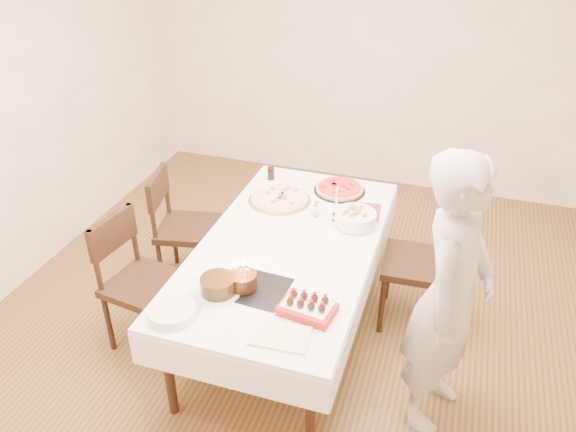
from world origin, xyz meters
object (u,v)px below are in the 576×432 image
(person, at_px, (450,298))
(pasta_bowl, at_px, (355,218))
(birthday_cake, at_px, (243,276))
(strawberry_box, at_px, (307,307))
(chair_left_dessert, at_px, (145,285))
(layer_cake, at_px, (218,286))
(pizza_pepperoni, at_px, (340,189))
(pizza_white, at_px, (279,199))
(cola_glass, at_px, (271,173))
(chair_right_savory, at_px, (417,264))
(chair_left_savory, at_px, (188,228))
(taper_candle, at_px, (336,203))
(dining_table, at_px, (288,288))

(person, relative_size, pasta_bowl, 6.05)
(birthday_cake, xyz_separation_m, strawberry_box, (0.43, -0.09, -0.05))
(birthday_cake, relative_size, strawberry_box, 0.55)
(chair_left_dessert, bearing_deg, layer_cake, 170.58)
(pizza_pepperoni, distance_m, layer_cake, 1.50)
(person, distance_m, pizza_pepperoni, 1.54)
(pizza_white, bearing_deg, person, -35.52)
(cola_glass, distance_m, strawberry_box, 1.66)
(person, xyz_separation_m, birthday_cake, (-1.18, -0.13, -0.04))
(pizza_pepperoni, distance_m, birthday_cake, 1.39)
(pasta_bowl, distance_m, cola_glass, 0.93)
(strawberry_box, bearing_deg, pizza_white, 115.89)
(pizza_white, height_order, strawberry_box, strawberry_box)
(strawberry_box, bearing_deg, pizza_pepperoni, 96.52)
(chair_right_savory, xyz_separation_m, strawberry_box, (-0.52, -1.02, 0.28))
(chair_left_dessert, bearing_deg, chair_left_savory, -77.56)
(cola_glass, height_order, layer_cake, layer_cake)
(chair_left_savory, distance_m, strawberry_box, 1.62)
(chair_right_savory, bearing_deg, cola_glass, 156.96)
(chair_left_savory, bearing_deg, pasta_bowl, 169.78)
(chair_left_dessert, distance_m, cola_glass, 1.38)
(person, bearing_deg, cola_glass, 64.35)
(chair_left_dessert, relative_size, pizza_white, 2.06)
(strawberry_box, bearing_deg, pasta_bowl, 86.82)
(pizza_pepperoni, height_order, birthday_cake, birthday_cake)
(chair_left_dessert, bearing_deg, person, -171.62)
(chair_left_dessert, bearing_deg, chair_right_savory, -146.87)
(layer_cake, bearing_deg, chair_left_savory, 126.62)
(chair_right_savory, bearing_deg, chair_left_dessert, -157.91)
(chair_right_savory, distance_m, taper_candle, 0.72)
(pizza_pepperoni, height_order, pasta_bowl, pasta_bowl)
(pizza_white, xyz_separation_m, cola_glass, (-0.18, 0.32, 0.03))
(person, height_order, pizza_white, person)
(pizza_pepperoni, bearing_deg, pasta_bowl, -63.69)
(taper_candle, distance_m, birthday_cake, 0.99)
(dining_table, height_order, cola_glass, cola_glass)
(dining_table, distance_m, pizza_pepperoni, 0.93)
(dining_table, bearing_deg, cola_glass, 116.49)
(chair_left_dessert, bearing_deg, taper_candle, -135.82)
(pasta_bowl, bearing_deg, chair_left_savory, -178.26)
(chair_right_savory, xyz_separation_m, taper_candle, (-0.61, 0.01, 0.38))
(dining_table, distance_m, chair_left_dessert, 0.99)
(chair_left_savory, xyz_separation_m, pasta_bowl, (1.32, 0.04, 0.32))
(chair_left_dessert, relative_size, pasta_bowl, 3.39)
(chair_left_savory, distance_m, birthday_cake, 1.26)
(strawberry_box, bearing_deg, person, 16.36)
(dining_table, relative_size, layer_cake, 8.00)
(chair_left_dessert, height_order, pizza_pepperoni, chair_left_dessert)
(layer_cake, xyz_separation_m, birthday_cake, (0.12, 0.08, 0.04))
(taper_candle, bearing_deg, strawberry_box, -84.97)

